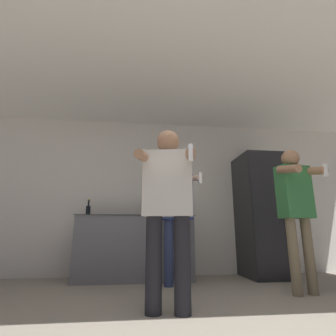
{
  "coord_description": "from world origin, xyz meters",
  "views": [
    {
      "loc": [
        -0.5,
        -1.46,
        0.67
      ],
      "look_at": [
        -0.22,
        0.93,
        1.26
      ],
      "focal_mm": 28.0,
      "sensor_mm": 36.0,
      "label": 1
    }
  ],
  "objects_px": {
    "refrigerator": "(261,214)",
    "bottle_brown_liquor": "(88,210)",
    "person_man_side": "(296,202)",
    "person_woman_foreground": "(168,202)",
    "bottle_amber_bourbon": "(181,210)",
    "person_spectator_back": "(177,207)",
    "bottle_short_whiskey": "(150,208)"
  },
  "relations": [
    {
      "from": "refrigerator",
      "to": "bottle_brown_liquor",
      "type": "height_order",
      "value": "refrigerator"
    },
    {
      "from": "person_man_side",
      "to": "person_woman_foreground",
      "type": "bearing_deg",
      "value": -162.25
    },
    {
      "from": "bottle_amber_bourbon",
      "to": "person_woman_foreground",
      "type": "relative_size",
      "value": 0.16
    },
    {
      "from": "person_man_side",
      "to": "person_spectator_back",
      "type": "height_order",
      "value": "person_spectator_back"
    },
    {
      "from": "bottle_short_whiskey",
      "to": "bottle_amber_bourbon",
      "type": "distance_m",
      "value": 0.48
    },
    {
      "from": "bottle_short_whiskey",
      "to": "person_man_side",
      "type": "height_order",
      "value": "person_man_side"
    },
    {
      "from": "bottle_short_whiskey",
      "to": "bottle_amber_bourbon",
      "type": "relative_size",
      "value": 1.25
    },
    {
      "from": "refrigerator",
      "to": "person_spectator_back",
      "type": "bearing_deg",
      "value": -161.56
    },
    {
      "from": "bottle_amber_bourbon",
      "to": "person_woman_foreground",
      "type": "distance_m",
      "value": 1.78
    },
    {
      "from": "bottle_short_whiskey",
      "to": "person_man_side",
      "type": "relative_size",
      "value": 0.2
    },
    {
      "from": "bottle_brown_liquor",
      "to": "bottle_short_whiskey",
      "type": "xyz_separation_m",
      "value": [
        0.94,
        -0.0,
        0.04
      ]
    },
    {
      "from": "refrigerator",
      "to": "person_man_side",
      "type": "xyz_separation_m",
      "value": [
        -0.1,
        -1.12,
        0.07
      ]
    },
    {
      "from": "bottle_short_whiskey",
      "to": "person_spectator_back",
      "type": "xyz_separation_m",
      "value": [
        0.33,
        -0.58,
        -0.03
      ]
    },
    {
      "from": "bottle_short_whiskey",
      "to": "person_spectator_back",
      "type": "relative_size",
      "value": 0.19
    },
    {
      "from": "refrigerator",
      "to": "person_man_side",
      "type": "height_order",
      "value": "refrigerator"
    },
    {
      "from": "bottle_brown_liquor",
      "to": "person_woman_foreground",
      "type": "relative_size",
      "value": 0.16
    },
    {
      "from": "bottle_short_whiskey",
      "to": "refrigerator",
      "type": "bearing_deg",
      "value": -3.54
    },
    {
      "from": "refrigerator",
      "to": "bottle_short_whiskey",
      "type": "height_order",
      "value": "refrigerator"
    },
    {
      "from": "bottle_brown_liquor",
      "to": "person_spectator_back",
      "type": "bearing_deg",
      "value": -24.55
    },
    {
      "from": "bottle_amber_bourbon",
      "to": "person_man_side",
      "type": "relative_size",
      "value": 0.16
    },
    {
      "from": "person_man_side",
      "to": "person_spectator_back",
      "type": "bearing_deg",
      "value": 153.68
    },
    {
      "from": "bottle_amber_bourbon",
      "to": "bottle_short_whiskey",
      "type": "bearing_deg",
      "value": -180.0
    },
    {
      "from": "refrigerator",
      "to": "bottle_short_whiskey",
      "type": "relative_size",
      "value": 5.85
    },
    {
      "from": "refrigerator",
      "to": "bottle_amber_bourbon",
      "type": "distance_m",
      "value": 1.28
    },
    {
      "from": "refrigerator",
      "to": "bottle_amber_bourbon",
      "type": "bearing_deg",
      "value": 175.13
    },
    {
      "from": "refrigerator",
      "to": "person_spectator_back",
      "type": "xyz_separation_m",
      "value": [
        -1.42,
        -0.47,
        0.05
      ]
    },
    {
      "from": "bottle_brown_liquor",
      "to": "person_man_side",
      "type": "distance_m",
      "value": 2.86
    },
    {
      "from": "bottle_amber_bourbon",
      "to": "person_man_side",
      "type": "bearing_deg",
      "value": -46.48
    },
    {
      "from": "bottle_amber_bourbon",
      "to": "person_spectator_back",
      "type": "distance_m",
      "value": 0.6
    },
    {
      "from": "bottle_short_whiskey",
      "to": "person_spectator_back",
      "type": "bearing_deg",
      "value": -60.24
    },
    {
      "from": "bottle_brown_liquor",
      "to": "bottle_short_whiskey",
      "type": "relative_size",
      "value": 0.79
    },
    {
      "from": "person_man_side",
      "to": "bottle_short_whiskey",
      "type": "bearing_deg",
      "value": 143.23
    }
  ]
}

